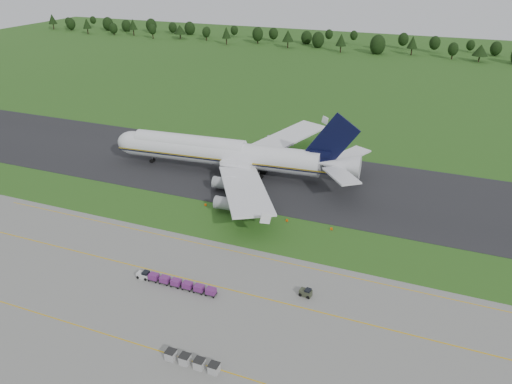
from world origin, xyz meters
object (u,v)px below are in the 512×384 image
at_px(utility_cart, 306,293).
at_px(edge_markers, 266,216).
at_px(baggage_train, 175,282).
at_px(uld_row, 192,361).
at_px(aircraft, 226,153).

height_order(utility_cart, edge_markers, utility_cart).
relative_size(utility_cart, edge_markers, 0.07).
height_order(baggage_train, utility_cart, baggage_train).
distance_m(baggage_train, uld_row, 20.20).
relative_size(baggage_train, edge_markers, 0.52).
relative_size(aircraft, uld_row, 8.05).
bearing_deg(baggage_train, aircraft, 104.48).
xyz_separation_m(baggage_train, uld_row, (12.28, -16.04, -0.01)).
xyz_separation_m(utility_cart, edge_markers, (-16.85, 24.39, -0.36)).
bearing_deg(aircraft, baggage_train, -75.52).
bearing_deg(uld_row, aircraft, 110.79).
distance_m(aircraft, utility_cart, 57.85).
bearing_deg(edge_markers, baggage_train, -101.51).
relative_size(baggage_train, utility_cart, 7.14).
xyz_separation_m(baggage_train, edge_markers, (6.21, 30.50, -0.56)).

